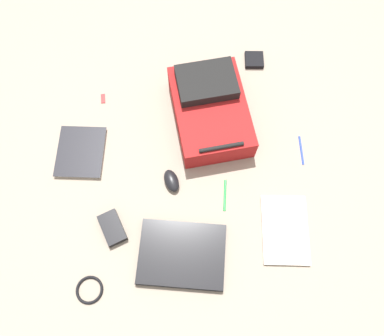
{
  "coord_description": "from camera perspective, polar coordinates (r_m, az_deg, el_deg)",
  "views": [
    {
      "loc": [
        0.12,
        0.5,
        1.49
      ],
      "look_at": [
        -0.01,
        -0.04,
        0.02
      ],
      "focal_mm": 35.4,
      "sensor_mm": 36.0,
      "label": 1
    }
  ],
  "objects": [
    {
      "name": "pen_blue",
      "position": [
        1.69,
        16.17,
        2.62
      ],
      "size": [
        0.03,
        0.13,
        0.01
      ],
      "primitive_type": "cylinder",
      "rotation": [
        1.57,
        0.0,
        -0.2
      ],
      "color": "#1933B2",
      "rests_on": "ground_plane"
    },
    {
      "name": "book_manual",
      "position": [
        1.68,
        -16.4,
        2.33
      ],
      "size": [
        0.25,
        0.28,
        0.02
      ],
      "color": "silver",
      "rests_on": "ground_plane"
    },
    {
      "name": "power_brick",
      "position": [
        1.54,
        -11.91,
        -8.82
      ],
      "size": [
        0.1,
        0.14,
        0.03
      ],
      "primitive_type": "cube",
      "rotation": [
        0.0,
        0.0,
        0.23
      ],
      "color": "black",
      "rests_on": "ground_plane"
    },
    {
      "name": "pen_black",
      "position": [
        1.56,
        4.99,
        -4.08
      ],
      "size": [
        0.05,
        0.13,
        0.01
      ],
      "primitive_type": "cylinder",
      "rotation": [
        1.57,
        0.0,
        -0.29
      ],
      "color": "#198C33",
      "rests_on": "ground_plane"
    },
    {
      "name": "laptop",
      "position": [
        1.49,
        -1.55,
        -12.84
      ],
      "size": [
        0.39,
        0.34,
        0.03
      ],
      "color": "black",
      "rests_on": "ground_plane"
    },
    {
      "name": "computer_mouse",
      "position": [
        1.55,
        -3.08,
        -2.04
      ],
      "size": [
        0.07,
        0.11,
        0.04
      ],
      "primitive_type": "ellipsoid",
      "rotation": [
        0.0,
        0.0,
        0.13
      ],
      "color": "black",
      "rests_on": "ground_plane"
    },
    {
      "name": "earbud_pouch",
      "position": [
        1.87,
        9.34,
        15.77
      ],
      "size": [
        0.1,
        0.1,
        0.02
      ],
      "primitive_type": "cube",
      "rotation": [
        0.0,
        0.0,
        -0.23
      ],
      "color": "black",
      "rests_on": "ground_plane"
    },
    {
      "name": "backpack",
      "position": [
        1.63,
        2.72,
        8.93
      ],
      "size": [
        0.32,
        0.44,
        0.17
      ],
      "color": "maroon",
      "rests_on": "ground_plane"
    },
    {
      "name": "cable_coil",
      "position": [
        1.54,
        -15.19,
        -17.31
      ],
      "size": [
        0.1,
        0.1,
        0.01
      ],
      "primitive_type": "torus",
      "color": "black",
      "rests_on": "ground_plane"
    },
    {
      "name": "usb_stick",
      "position": [
        1.78,
        -13.26,
        10.18
      ],
      "size": [
        0.02,
        0.05,
        0.01
      ],
      "primitive_type": "cube",
      "rotation": [
        0.0,
        0.0,
        -0.11
      ],
      "color": "#B21919",
      "rests_on": "ground_plane"
    },
    {
      "name": "book_comic",
      "position": [
        1.56,
        13.82,
        -9.0
      ],
      "size": [
        0.24,
        0.31,
        0.01
      ],
      "color": "silver",
      "rests_on": "ground_plane"
    },
    {
      "name": "ground_plane",
      "position": [
        1.58,
        -0.06,
        -1.51
      ],
      "size": [
        3.52,
        3.52,
        0.0
      ],
      "primitive_type": "plane",
      "color": "gray"
    }
  ]
}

